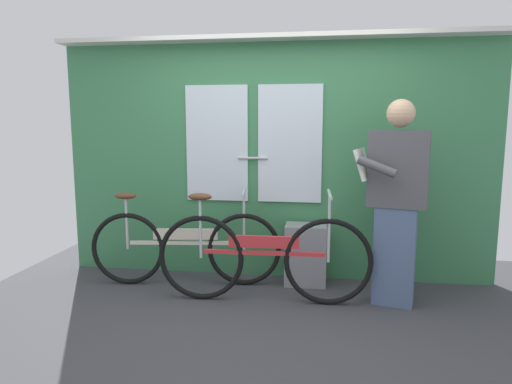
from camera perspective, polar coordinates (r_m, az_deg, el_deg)
ground_plane at (r=3.49m, az=0.01°, el=-16.97°), size 5.10×4.06×0.04m
train_door_wall at (r=4.37m, az=2.21°, el=4.64°), size 4.10×0.28×2.27m
bicycle_near_door at (r=3.82m, az=0.84°, el=-8.13°), size 1.79×0.44×0.94m
bicycle_leaning_behind at (r=4.28m, az=-8.90°, el=-6.73°), size 1.74×0.44×0.89m
passenger_reading_newspaper at (r=3.84m, az=17.05°, el=-0.80°), size 0.61×0.55×1.67m
trash_bin_by_wall at (r=4.30m, az=6.22°, el=-7.75°), size 0.38×0.28×0.56m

